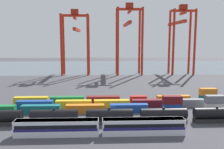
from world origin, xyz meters
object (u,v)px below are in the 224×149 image
(passenger_train, at_px, (100,126))
(shipping_container_20, at_px, (208,99))
(shipping_container_19, at_px, (173,99))
(gantry_crane_west, at_px, (76,35))
(shipping_container_14, at_px, (223,102))
(freight_tank_row, at_px, (109,116))
(shipping_container_16, at_px, (67,100))
(gantry_crane_central, at_px, (129,31))
(gantry_crane_east, at_px, (181,32))

(passenger_train, height_order, shipping_container_20, passenger_train)
(shipping_container_19, relative_size, gantry_crane_west, 0.28)
(gantry_crane_west, bearing_deg, passenger_train, -81.11)
(passenger_train, relative_size, shipping_container_14, 3.40)
(freight_tank_row, bearing_deg, gantry_crane_west, 100.91)
(shipping_container_16, bearing_deg, gantry_crane_central, 68.89)
(gantry_crane_west, bearing_deg, shipping_container_14, -54.94)
(freight_tank_row, relative_size, gantry_crane_west, 1.70)
(freight_tank_row, distance_m, shipping_container_14, 43.58)
(passenger_train, distance_m, shipping_container_14, 49.30)
(gantry_crane_west, bearing_deg, freight_tank_row, -79.09)
(gantry_crane_west, relative_size, gantry_crane_east, 0.93)
(shipping_container_20, xyz_separation_m, gantry_crane_west, (-57.00, 79.83, 24.85))
(gantry_crane_east, bearing_deg, shipping_container_19, -109.22)
(passenger_train, height_order, shipping_container_14, passenger_train)
(shipping_container_16, xyz_separation_m, shipping_container_19, (39.04, 0.00, 0.00))
(gantry_crane_west, xyz_separation_m, gantry_crane_east, (71.94, 0.38, 2.51))
(shipping_container_20, xyz_separation_m, gantry_crane_central, (-21.03, 80.34, 27.67))
(freight_tank_row, relative_size, shipping_container_19, 6.05)
(shipping_container_14, xyz_separation_m, shipping_container_19, (-16.07, 5.75, 0.00))
(freight_tank_row, bearing_deg, gantry_crane_east, 62.89)
(shipping_container_20, distance_m, gantry_crane_central, 87.53)
(passenger_train, xyz_separation_m, shipping_container_19, (26.80, 30.08, -0.84))
(gantry_crane_central, distance_m, gantry_crane_east, 35.97)
(shipping_container_16, height_order, gantry_crane_west, gantry_crane_west)
(shipping_container_20, bearing_deg, gantry_crane_east, 79.45)
(gantry_crane_east, bearing_deg, gantry_crane_central, 179.80)
(passenger_train, relative_size, freight_tank_row, 0.56)
(shipping_container_14, relative_size, shipping_container_16, 1.00)
(shipping_container_20, bearing_deg, passenger_train, -142.93)
(shipping_container_19, bearing_deg, freight_tank_row, -137.93)
(shipping_container_19, distance_m, shipping_container_20, 13.01)
(shipping_container_16, bearing_deg, shipping_container_19, 0.00)
(shipping_container_19, height_order, gantry_crane_central, gantry_crane_central)
(shipping_container_16, relative_size, shipping_container_19, 1.00)
(shipping_container_20, relative_size, gantry_crane_east, 0.13)
(shipping_container_19, distance_m, gantry_crane_central, 85.34)
(passenger_train, relative_size, shipping_container_16, 3.40)
(shipping_container_20, bearing_deg, shipping_container_14, -62.03)
(passenger_train, distance_m, gantry_crane_west, 113.80)
(freight_tank_row, distance_m, gantry_crane_west, 106.44)
(freight_tank_row, xyz_separation_m, shipping_container_16, (-14.67, 21.99, -0.82))
(shipping_container_16, relative_size, gantry_crane_west, 0.28)
(shipping_container_19, relative_size, shipping_container_20, 2.00)
(passenger_train, bearing_deg, freight_tank_row, 73.24)
(freight_tank_row, relative_size, gantry_crane_east, 1.58)
(shipping_container_14, relative_size, gantry_crane_central, 0.26)
(shipping_container_20, height_order, gantry_crane_east, gantry_crane_east)
(shipping_container_16, distance_m, gantry_crane_east, 108.03)
(passenger_train, relative_size, gantry_crane_east, 0.88)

